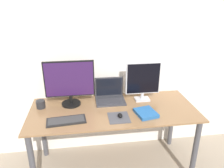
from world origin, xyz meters
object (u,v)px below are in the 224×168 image
(laptop, at_px, (110,95))
(keyboard, at_px, (66,121))
(monitor_right, at_px, (143,80))
(mouse, at_px, (120,115))
(monitor_left, at_px, (70,82))
(book, at_px, (146,113))
(mug, at_px, (41,104))

(laptop, relative_size, keyboard, 0.85)
(monitor_right, xyz_separation_m, mouse, (-0.31, -0.35, -0.22))
(monitor_right, relative_size, keyboard, 1.17)
(monitor_left, distance_m, laptop, 0.48)
(monitor_left, bearing_deg, laptop, 6.25)
(laptop, bearing_deg, keyboard, -139.87)
(laptop, distance_m, keyboard, 0.62)
(book, bearing_deg, mouse, -175.36)
(mouse, bearing_deg, monitor_right, 47.91)
(keyboard, xyz_separation_m, book, (0.79, 0.02, 0.01))
(monitor_left, xyz_separation_m, laptop, (0.43, 0.05, -0.20))
(mug, bearing_deg, keyboard, -48.01)
(laptop, bearing_deg, mug, -173.66)
(mouse, distance_m, book, 0.27)
(keyboard, bearing_deg, monitor_left, 84.14)
(laptop, height_order, mug, laptop)
(keyboard, relative_size, mug, 4.10)
(monitor_right, bearing_deg, mug, -178.15)
(monitor_right, xyz_separation_m, laptop, (-0.37, 0.05, -0.18))
(monitor_right, distance_m, book, 0.40)
(mug, bearing_deg, book, -15.24)
(book, bearing_deg, monitor_left, 156.48)
(keyboard, relative_size, mouse, 5.35)
(keyboard, height_order, mug, mug)
(laptop, height_order, book, laptop)
(monitor_right, distance_m, laptop, 0.41)
(keyboard, distance_m, book, 0.79)
(monitor_left, bearing_deg, book, -23.52)
(monitor_right, relative_size, laptop, 1.37)
(book, distance_m, mug, 1.11)
(monitor_right, distance_m, keyboard, 0.93)
(monitor_left, distance_m, mouse, 0.64)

